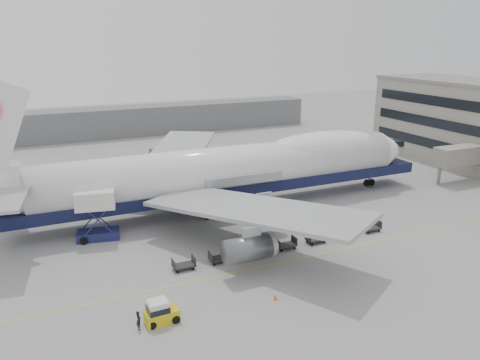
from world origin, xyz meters
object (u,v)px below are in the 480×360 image
catering_truck (96,212)px  baggage_tug (160,313)px  ground_worker (139,320)px  airliner (232,169)px

catering_truck → baggage_tug: catering_truck is taller
ground_worker → baggage_tug: bearing=-76.5°
ground_worker → catering_truck: bearing=8.6°
airliner → catering_truck: (-19.06, -3.48, -2.19)m
airliner → ground_worker: (-18.69, -23.65, -4.79)m
baggage_tug → ground_worker: baggage_tug is taller
catering_truck → baggage_tug: size_ratio=2.09×
baggage_tug → catering_truck: bearing=94.0°
airliner → ground_worker: bearing=-128.3°
airliner → baggage_tug: airliner is taller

